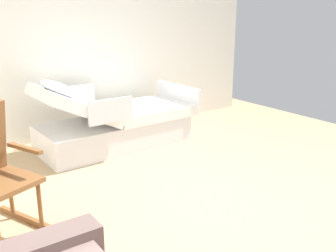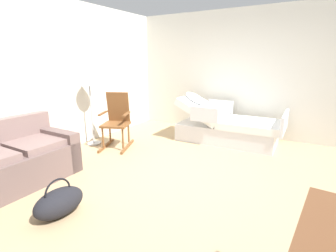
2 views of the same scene
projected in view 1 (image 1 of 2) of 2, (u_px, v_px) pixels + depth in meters
ground_plane at (212, 193)px, 3.76m from camera, size 6.51×6.51×0.00m
side_wall at (95, 39)px, 5.41m from camera, size 0.10×5.41×2.70m
hospital_bed at (114, 124)px, 5.03m from camera, size 1.06×2.11×1.02m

